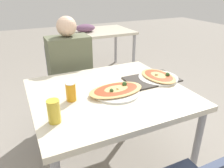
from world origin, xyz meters
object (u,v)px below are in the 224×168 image
(pizza_main, at_px, (116,90))
(pizza_second, at_px, (158,77))
(soda_can, at_px, (71,92))
(dining_table, at_px, (109,100))
(drink_glass, at_px, (54,111))
(chair_far_seated, at_px, (69,82))
(person_seated, at_px, (70,68))

(pizza_main, distance_m, pizza_second, 0.43)
(soda_can, bearing_deg, pizza_main, -4.74)
(dining_table, height_order, drink_glass, drink_glass)
(chair_far_seated, xyz_separation_m, pizza_second, (0.56, -0.78, 0.25))
(soda_can, relative_size, drink_glass, 0.91)
(person_seated, relative_size, drink_glass, 8.63)
(dining_table, bearing_deg, chair_far_seated, 96.88)
(person_seated, bearing_deg, chair_far_seated, -90.00)
(person_seated, bearing_deg, soda_can, 75.74)
(dining_table, relative_size, soda_can, 8.76)
(dining_table, distance_m, person_seated, 0.71)
(dining_table, bearing_deg, pizza_second, 4.93)
(dining_table, distance_m, pizza_second, 0.47)
(pizza_main, relative_size, pizza_second, 1.18)
(pizza_main, bearing_deg, drink_glass, -159.25)
(pizza_main, distance_m, drink_glass, 0.51)
(person_seated, xyz_separation_m, pizza_main, (0.14, -0.75, 0.06))
(person_seated, bearing_deg, pizza_second, 130.18)
(person_seated, xyz_separation_m, drink_glass, (-0.34, -0.93, 0.11))
(person_seated, relative_size, pizza_second, 3.35)
(chair_far_seated, distance_m, soda_can, 0.91)
(dining_table, xyz_separation_m, soda_can, (-0.28, -0.02, 0.13))
(dining_table, xyz_separation_m, pizza_main, (0.04, -0.04, 0.09))
(dining_table, height_order, pizza_second, pizza_second)
(dining_table, relative_size, person_seated, 0.93)
(pizza_main, xyz_separation_m, drink_glass, (-0.47, -0.18, 0.05))
(dining_table, height_order, chair_far_seated, chair_far_seated)
(chair_far_seated, bearing_deg, soda_can, 77.60)
(dining_table, height_order, person_seated, person_seated)
(chair_far_seated, height_order, drink_glass, chair_far_seated)
(soda_can, xyz_separation_m, pizza_second, (0.75, 0.06, -0.04))
(dining_table, bearing_deg, drink_glass, -152.95)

